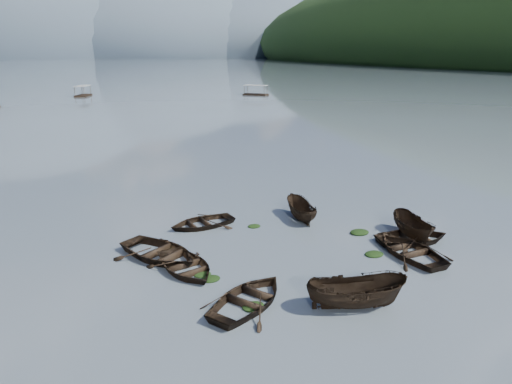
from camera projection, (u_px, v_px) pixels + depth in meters
name	position (u px, v px, depth m)	size (l,w,h in m)	color
ground_plane	(364.00, 311.00, 19.87)	(2400.00, 2400.00, 0.00)	slate
haze_mtn_b	(23.00, 58.00, 788.32)	(520.00, 520.00, 340.00)	#475666
haze_mtn_c	(140.00, 57.00, 863.22)	(520.00, 520.00, 260.00)	#475666
haze_mtn_d	(230.00, 57.00, 930.63)	(520.00, 520.00, 220.00)	#475666
rowboat_0	(186.00, 271.00, 23.49)	(3.19, 4.46, 0.92)	black
rowboat_1	(249.00, 304.00, 20.34)	(3.29, 4.60, 0.95)	black
rowboat_2	(355.00, 307.00, 20.14)	(1.68, 4.46, 1.72)	black
rowboat_3	(410.00, 255.00, 25.30)	(3.34, 4.67, 0.97)	black
rowboat_4	(413.00, 242.00, 27.05)	(3.17, 4.44, 0.92)	black
rowboat_5	(412.00, 237.00, 27.68)	(1.55, 4.13, 1.59)	black
rowboat_6	(160.00, 257.00, 24.98)	(3.63, 5.09, 1.05)	black
rowboat_7	(202.00, 226.00, 29.48)	(3.04, 4.26, 0.88)	black
rowboat_8	(300.00, 219.00, 30.76)	(1.44, 3.82, 1.47)	black
weed_clump_0	(253.00, 308.00, 20.09)	(1.03, 0.84, 0.22)	black
weed_clump_1	(211.00, 280.00, 22.56)	(0.94, 0.75, 0.21)	black
weed_clump_2	(357.00, 301.00, 20.61)	(1.12, 0.90, 0.24)	black
weed_clump_3	(254.00, 227.00, 29.36)	(0.84, 0.71, 0.19)	black
weed_clump_4	(374.00, 255.00, 25.28)	(1.09, 0.87, 0.23)	black
weed_clump_5	(203.00, 275.00, 23.02)	(0.89, 0.72, 0.19)	black
weed_clump_6	(174.00, 251.00, 25.78)	(1.01, 0.84, 0.21)	black
weed_clump_7	(359.00, 233.00, 28.29)	(1.22, 0.98, 0.27)	black
pontoon_centre	(83.00, 96.00, 114.05)	(2.72, 6.52, 2.50)	black
pontoon_right	(256.00, 95.00, 116.94)	(2.62, 6.29, 2.41)	black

